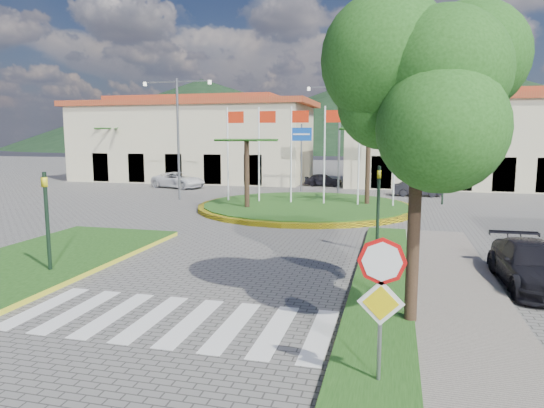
% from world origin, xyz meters
% --- Properties ---
extents(sidewalk_right, '(4.00, 28.00, 0.15)m').
position_xyz_m(sidewalk_right, '(6.00, 2.00, 0.07)').
color(sidewalk_right, gray).
rests_on(sidewalk_right, ground).
extents(verge_right, '(1.60, 28.00, 0.18)m').
position_xyz_m(verge_right, '(4.80, 2.00, 0.09)').
color(verge_right, '#1C4614').
rests_on(verge_right, ground).
extents(median_left, '(5.00, 14.00, 0.18)m').
position_xyz_m(median_left, '(-6.50, 6.00, 0.09)').
color(median_left, '#1C4614').
rests_on(median_left, ground).
extents(crosswalk, '(8.00, 3.00, 0.01)m').
position_xyz_m(crosswalk, '(0.00, 4.00, 0.01)').
color(crosswalk, silver).
rests_on(crosswalk, ground).
extents(roundabout_island, '(12.70, 12.70, 6.00)m').
position_xyz_m(roundabout_island, '(0.00, 22.00, 0.17)').
color(roundabout_island, yellow).
rests_on(roundabout_island, ground).
extents(stop_sign, '(0.80, 0.11, 2.65)m').
position_xyz_m(stop_sign, '(4.90, 1.96, 1.79)').
color(stop_sign, slate).
rests_on(stop_sign, ground).
extents(deciduous_tree, '(3.60, 3.60, 6.80)m').
position_xyz_m(deciduous_tree, '(5.50, 5.00, 5.18)').
color(deciduous_tree, black).
rests_on(deciduous_tree, ground).
extents(traffic_light_left, '(0.15, 0.18, 3.20)m').
position_xyz_m(traffic_light_left, '(-5.20, 6.50, 1.94)').
color(traffic_light_left, black).
rests_on(traffic_light_left, ground).
extents(traffic_light_right, '(0.15, 0.18, 3.20)m').
position_xyz_m(traffic_light_right, '(4.50, 12.00, 1.94)').
color(traffic_light_right, black).
rests_on(traffic_light_right, ground).
extents(traffic_light_far, '(0.18, 0.15, 3.20)m').
position_xyz_m(traffic_light_far, '(8.00, 26.00, 1.94)').
color(traffic_light_far, black).
rests_on(traffic_light_far, ground).
extents(direction_sign_west, '(1.60, 0.14, 5.20)m').
position_xyz_m(direction_sign_west, '(-2.00, 30.97, 3.53)').
color(direction_sign_west, slate).
rests_on(direction_sign_west, ground).
extents(direction_sign_east, '(1.60, 0.14, 5.20)m').
position_xyz_m(direction_sign_east, '(3.00, 30.97, 3.53)').
color(direction_sign_east, slate).
rests_on(direction_sign_east, ground).
extents(street_lamp_centre, '(4.80, 0.16, 8.00)m').
position_xyz_m(street_lamp_centre, '(1.00, 30.00, 4.50)').
color(street_lamp_centre, slate).
rests_on(street_lamp_centre, ground).
extents(street_lamp_west, '(4.80, 0.16, 8.00)m').
position_xyz_m(street_lamp_west, '(-9.00, 24.00, 4.50)').
color(street_lamp_west, slate).
rests_on(street_lamp_west, ground).
extents(building_left, '(23.32, 9.54, 8.05)m').
position_xyz_m(building_left, '(-14.00, 38.00, 3.90)').
color(building_left, beige).
rests_on(building_left, ground).
extents(building_right, '(19.08, 9.54, 8.05)m').
position_xyz_m(building_right, '(10.00, 38.00, 3.90)').
color(building_right, beige).
rests_on(building_right, ground).
extents(hill_far_west, '(140.00, 140.00, 22.00)m').
position_xyz_m(hill_far_west, '(-55.00, 140.00, 11.00)').
color(hill_far_west, black).
rests_on(hill_far_west, ground).
extents(hill_far_mid, '(180.00, 180.00, 30.00)m').
position_xyz_m(hill_far_mid, '(15.00, 160.00, 15.00)').
color(hill_far_mid, black).
rests_on(hill_far_mid, ground).
extents(hill_near_back, '(110.00, 110.00, 16.00)m').
position_xyz_m(hill_near_back, '(-10.00, 130.00, 8.00)').
color(hill_near_back, black).
rests_on(hill_near_back, ground).
extents(white_van, '(5.10, 3.46, 1.30)m').
position_xyz_m(white_van, '(-12.30, 30.87, 0.65)').
color(white_van, silver).
rests_on(white_van, ground).
extents(car_dark_a, '(3.24, 1.38, 1.09)m').
position_xyz_m(car_dark_a, '(-0.89, 35.27, 0.55)').
color(car_dark_a, black).
rests_on(car_dark_a, ground).
extents(car_dark_b, '(3.44, 1.35, 1.12)m').
position_xyz_m(car_dark_b, '(6.66, 30.00, 0.56)').
color(car_dark_b, black).
rests_on(car_dark_b, ground).
extents(car_side_right, '(1.93, 4.41, 1.26)m').
position_xyz_m(car_side_right, '(8.94, 8.90, 0.63)').
color(car_side_right, black).
rests_on(car_side_right, ground).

